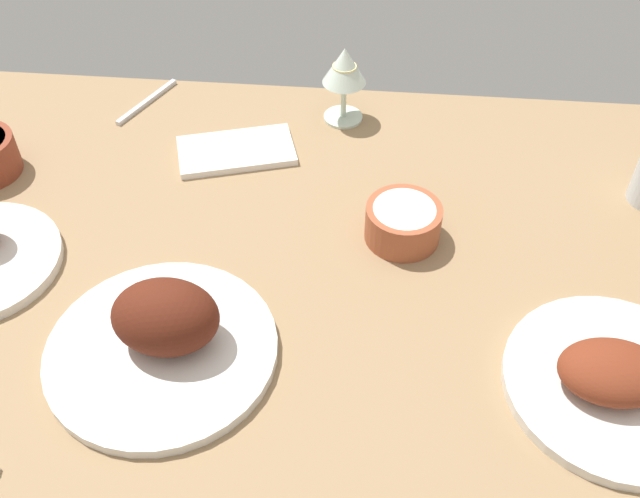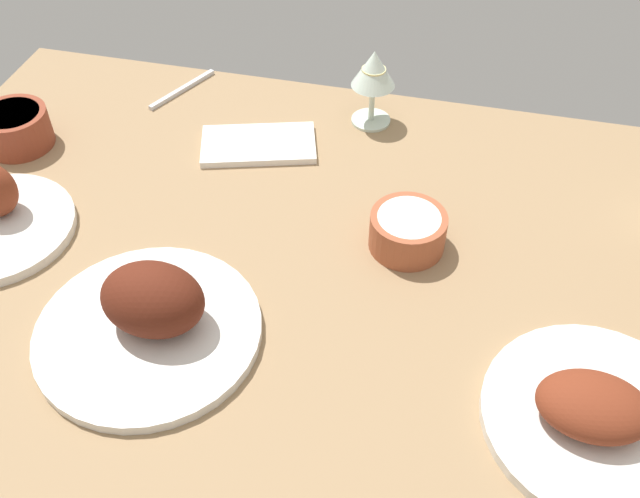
{
  "view_description": "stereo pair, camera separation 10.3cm",
  "coord_description": "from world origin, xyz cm",
  "px_view_note": "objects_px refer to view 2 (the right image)",
  "views": [
    {
      "loc": [
        -6.86,
        72.63,
        79.48
      ],
      "look_at": [
        0.0,
        0.0,
        6.0
      ],
      "focal_mm": 40.41,
      "sensor_mm": 36.0,
      "label": 1
    },
    {
      "loc": [
        -17.06,
        70.93,
        79.48
      ],
      "look_at": [
        0.0,
        0.0,
        6.0
      ],
      "focal_mm": 40.41,
      "sensor_mm": 36.0,
      "label": 2
    }
  ],
  "objects_px": {
    "bowl_cream": "(408,230)",
    "wine_glass": "(374,73)",
    "bowl_onions": "(16,127)",
    "folded_napkin": "(258,144)",
    "plate_center_main": "(596,415)",
    "spoon_loose": "(182,89)",
    "plate_near_viewer": "(151,316)"
  },
  "relations": [
    {
      "from": "bowl_cream",
      "to": "wine_glass",
      "type": "distance_m",
      "value": 0.33
    },
    {
      "from": "bowl_onions",
      "to": "bowl_cream",
      "type": "relative_size",
      "value": 1.02
    },
    {
      "from": "wine_glass",
      "to": "bowl_onions",
      "type": "bearing_deg",
      "value": 19.88
    },
    {
      "from": "bowl_cream",
      "to": "folded_napkin",
      "type": "height_order",
      "value": "bowl_cream"
    },
    {
      "from": "plate_center_main",
      "to": "bowl_onions",
      "type": "xyz_separation_m",
      "value": [
        0.95,
        -0.34,
        0.01
      ]
    },
    {
      "from": "spoon_loose",
      "to": "folded_napkin",
      "type": "bearing_deg",
      "value": 80.08
    },
    {
      "from": "folded_napkin",
      "to": "spoon_loose",
      "type": "distance_m",
      "value": 0.23
    },
    {
      "from": "bowl_cream",
      "to": "spoon_loose",
      "type": "height_order",
      "value": "bowl_cream"
    },
    {
      "from": "spoon_loose",
      "to": "plate_center_main",
      "type": "bearing_deg",
      "value": 77.71
    },
    {
      "from": "plate_center_main",
      "to": "spoon_loose",
      "type": "distance_m",
      "value": 0.92
    },
    {
      "from": "plate_near_viewer",
      "to": "folded_napkin",
      "type": "distance_m",
      "value": 0.42
    },
    {
      "from": "plate_center_main",
      "to": "folded_napkin",
      "type": "height_order",
      "value": "plate_center_main"
    },
    {
      "from": "bowl_onions",
      "to": "wine_glass",
      "type": "xyz_separation_m",
      "value": [
        -0.58,
        -0.21,
        0.06
      ]
    },
    {
      "from": "folded_napkin",
      "to": "spoon_loose",
      "type": "bearing_deg",
      "value": -34.92
    },
    {
      "from": "spoon_loose",
      "to": "plate_near_viewer",
      "type": "bearing_deg",
      "value": 42.57
    },
    {
      "from": "bowl_cream",
      "to": "folded_napkin",
      "type": "bearing_deg",
      "value": -32.11
    },
    {
      "from": "plate_near_viewer",
      "to": "bowl_cream",
      "type": "bearing_deg",
      "value": -141.19
    },
    {
      "from": "bowl_onions",
      "to": "bowl_cream",
      "type": "distance_m",
      "value": 0.69
    },
    {
      "from": "bowl_cream",
      "to": "plate_center_main",
      "type": "bearing_deg",
      "value": 136.36
    },
    {
      "from": "folded_napkin",
      "to": "spoon_loose",
      "type": "relative_size",
      "value": 1.2
    },
    {
      "from": "plate_near_viewer",
      "to": "bowl_cream",
      "type": "xyz_separation_m",
      "value": [
        -0.3,
        -0.24,
        -0.0
      ]
    },
    {
      "from": "spoon_loose",
      "to": "bowl_onions",
      "type": "bearing_deg",
      "value": -18.76
    },
    {
      "from": "bowl_cream",
      "to": "spoon_loose",
      "type": "distance_m",
      "value": 0.57
    },
    {
      "from": "plate_center_main",
      "to": "folded_napkin",
      "type": "distance_m",
      "value": 0.69
    },
    {
      "from": "bowl_cream",
      "to": "folded_napkin",
      "type": "distance_m",
      "value": 0.33
    },
    {
      "from": "bowl_onions",
      "to": "wine_glass",
      "type": "distance_m",
      "value": 0.61
    },
    {
      "from": "folded_napkin",
      "to": "spoon_loose",
      "type": "xyz_separation_m",
      "value": [
        0.19,
        -0.13,
        -0.0
      ]
    },
    {
      "from": "plate_near_viewer",
      "to": "spoon_loose",
      "type": "bearing_deg",
      "value": -72.43
    },
    {
      "from": "plate_near_viewer",
      "to": "plate_center_main",
      "type": "relative_size",
      "value": 1.08
    },
    {
      "from": "plate_near_viewer",
      "to": "bowl_onions",
      "type": "height_order",
      "value": "plate_near_viewer"
    },
    {
      "from": "plate_center_main",
      "to": "folded_napkin",
      "type": "bearing_deg",
      "value": -38.09
    },
    {
      "from": "bowl_cream",
      "to": "spoon_loose",
      "type": "xyz_separation_m",
      "value": [
        0.47,
        -0.31,
        -0.03
      ]
    }
  ]
}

